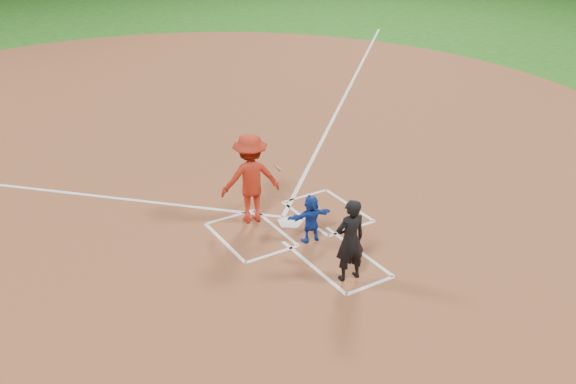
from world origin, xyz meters
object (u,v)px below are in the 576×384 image
home_plate (290,222)px  batter_at_plate (251,179)px  catcher (311,218)px  umpire (350,240)px

home_plate → batter_at_plate: size_ratio=0.30×
catcher → batter_at_plate: size_ratio=0.52×
umpire → batter_at_plate: (-0.44, 2.94, 0.17)m
umpire → batter_at_plate: 2.98m
home_plate → umpire: bearing=85.3°
catcher → batter_at_plate: batter_at_plate is taller
home_plate → batter_at_plate: bearing=-41.4°
home_plate → catcher: size_ratio=0.58×
home_plate → umpire: 2.52m
home_plate → catcher: bearing=87.5°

